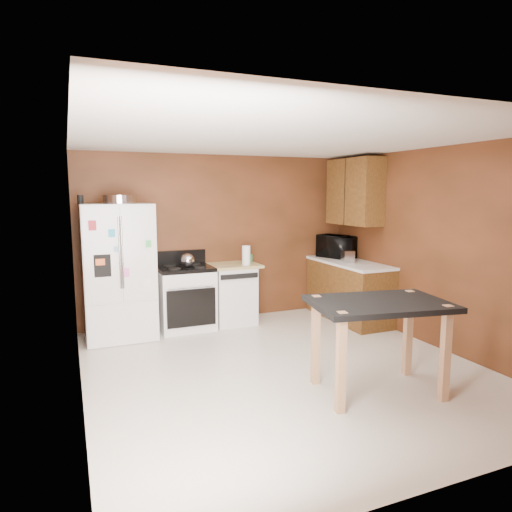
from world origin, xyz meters
TOP-DOWN VIEW (x-y plane):
  - floor at (0.00, 0.00)m, footprint 4.50×4.50m
  - ceiling at (0.00, 0.00)m, footprint 4.50×4.50m
  - wall_back at (0.00, 2.25)m, footprint 4.20×0.00m
  - wall_front at (0.00, -2.25)m, footprint 4.20×0.00m
  - wall_left at (-2.10, 0.00)m, footprint 0.00×4.50m
  - wall_right at (2.10, 0.00)m, footprint 0.00×4.50m
  - roasting_pan at (-1.50, 1.84)m, footprint 0.44×0.44m
  - pen_cup at (-1.98, 1.79)m, footprint 0.07×0.07m
  - kettle at (-0.61, 1.86)m, footprint 0.20×0.20m
  - paper_towel at (0.25, 1.80)m, footprint 0.14×0.14m
  - green_canister at (0.38, 2.03)m, footprint 0.14×0.14m
  - toaster at (1.73, 1.40)m, footprint 0.23×0.29m
  - microwave at (1.84, 1.89)m, footprint 0.58×0.69m
  - refrigerator at (-1.55, 1.86)m, footprint 0.90×0.80m
  - gas_range at (-0.64, 1.92)m, footprint 0.76×0.68m
  - dishwasher at (0.08, 1.95)m, footprint 0.78×0.63m
  - right_cabinets at (1.84, 1.48)m, footprint 0.63×1.58m
  - island at (0.58, -0.86)m, footprint 1.41×1.06m

SIDE VIEW (x-z plane):
  - floor at x=0.00m, z-range 0.00..0.00m
  - dishwasher at x=0.08m, z-range 0.01..0.90m
  - gas_range at x=-0.64m, z-range -0.09..1.01m
  - island at x=0.58m, z-range 0.32..1.24m
  - refrigerator at x=-1.55m, z-range 0.00..1.80m
  - right_cabinets at x=1.84m, z-range -0.32..2.13m
  - green_canister at x=0.38m, z-range 0.89..1.01m
  - toaster at x=1.73m, z-range 0.90..1.08m
  - kettle at x=-0.61m, z-range 0.90..1.10m
  - paper_towel at x=0.25m, z-range 0.89..1.17m
  - microwave at x=1.84m, z-range 0.90..1.23m
  - wall_back at x=0.00m, z-range -0.85..3.35m
  - wall_front at x=0.00m, z-range -0.85..3.35m
  - wall_left at x=-2.10m, z-range -1.00..3.50m
  - wall_right at x=2.10m, z-range -1.00..3.50m
  - roasting_pan at x=-1.50m, z-range 1.80..1.91m
  - pen_cup at x=-1.98m, z-range 1.80..1.91m
  - ceiling at x=0.00m, z-range 2.50..2.50m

